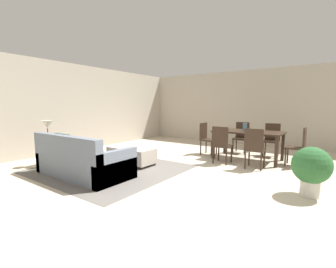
{
  "coord_description": "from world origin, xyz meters",
  "views": [
    {
      "loc": [
        2.18,
        -3.72,
        1.42
      ],
      "look_at": [
        -1.08,
        0.85,
        0.74
      ],
      "focal_mm": 24.91,
      "sensor_mm": 36.0,
      "label": 1
    }
  ],
  "objects_px": {
    "dining_chair_near_left": "(221,143)",
    "dining_chair_far_left": "(241,136)",
    "side_table": "(49,148)",
    "vase_centerpiece": "(245,127)",
    "dining_chair_near_right": "(254,146)",
    "potted_plant": "(311,167)",
    "ottoman_table": "(131,155)",
    "dining_table": "(248,134)",
    "dining_chair_head_east": "(299,144)",
    "couch": "(82,161)",
    "table_lamp": "(47,125)",
    "dining_chair_head_west": "(206,137)",
    "dining_chair_far_right": "(272,138)"
  },
  "relations": [
    {
      "from": "dining_chair_head_west",
      "to": "potted_plant",
      "type": "xyz_separation_m",
      "value": [
        2.77,
        -1.98,
        -0.05
      ]
    },
    {
      "from": "table_lamp",
      "to": "vase_centerpiece",
      "type": "distance_m",
      "value": 4.88
    },
    {
      "from": "dining_chair_far_right",
      "to": "vase_centerpiece",
      "type": "height_order",
      "value": "vase_centerpiece"
    },
    {
      "from": "dining_chair_near_left",
      "to": "dining_chair_far_left",
      "type": "distance_m",
      "value": 1.65
    },
    {
      "from": "dining_chair_near_left",
      "to": "table_lamp",
      "type": "bearing_deg",
      "value": -141.69
    },
    {
      "from": "side_table",
      "to": "ottoman_table",
      "type": "bearing_deg",
      "value": 39.96
    },
    {
      "from": "ottoman_table",
      "to": "dining_chair_far_left",
      "type": "height_order",
      "value": "dining_chair_far_left"
    },
    {
      "from": "dining_chair_near_left",
      "to": "dining_chair_far_left",
      "type": "height_order",
      "value": "same"
    },
    {
      "from": "dining_chair_far_right",
      "to": "dining_chair_head_east",
      "type": "distance_m",
      "value": 1.14
    },
    {
      "from": "table_lamp",
      "to": "vase_centerpiece",
      "type": "height_order",
      "value": "table_lamp"
    },
    {
      "from": "dining_chair_head_east",
      "to": "dining_chair_head_west",
      "type": "bearing_deg",
      "value": -179.53
    },
    {
      "from": "dining_chair_head_west",
      "to": "vase_centerpiece",
      "type": "height_order",
      "value": "vase_centerpiece"
    },
    {
      "from": "dining_table",
      "to": "dining_chair_far_left",
      "type": "distance_m",
      "value": 0.97
    },
    {
      "from": "dining_chair_far_left",
      "to": "dining_chair_head_west",
      "type": "xyz_separation_m",
      "value": [
        -0.76,
        -0.84,
        0.0
      ]
    },
    {
      "from": "side_table",
      "to": "dining_chair_far_right",
      "type": "height_order",
      "value": "dining_chair_far_right"
    },
    {
      "from": "dining_table",
      "to": "couch",
      "type": "bearing_deg",
      "value": -124.47
    },
    {
      "from": "dining_chair_head_east",
      "to": "potted_plant",
      "type": "xyz_separation_m",
      "value": [
        0.38,
        -2.0,
        -0.05
      ]
    },
    {
      "from": "dining_chair_head_east",
      "to": "potted_plant",
      "type": "distance_m",
      "value": 2.04
    },
    {
      "from": "couch",
      "to": "dining_chair_far_right",
      "type": "relative_size",
      "value": 2.22
    },
    {
      "from": "ottoman_table",
      "to": "vase_centerpiece",
      "type": "bearing_deg",
      "value": 45.27
    },
    {
      "from": "table_lamp",
      "to": "side_table",
      "type": "bearing_deg",
      "value": 14.04
    },
    {
      "from": "couch",
      "to": "vase_centerpiece",
      "type": "distance_m",
      "value": 4.07
    },
    {
      "from": "dining_table",
      "to": "dining_chair_head_east",
      "type": "height_order",
      "value": "dining_chair_head_east"
    },
    {
      "from": "couch",
      "to": "dining_chair_head_east",
      "type": "xyz_separation_m",
      "value": [
        3.51,
        3.4,
        0.23
      ]
    },
    {
      "from": "side_table",
      "to": "dining_chair_head_east",
      "type": "distance_m",
      "value": 5.9
    },
    {
      "from": "table_lamp",
      "to": "potted_plant",
      "type": "height_order",
      "value": "table_lamp"
    },
    {
      "from": "potted_plant",
      "to": "dining_chair_near_right",
      "type": "bearing_deg",
      "value": 136.1
    },
    {
      "from": "dining_chair_near_left",
      "to": "potted_plant",
      "type": "relative_size",
      "value": 1.16
    },
    {
      "from": "ottoman_table",
      "to": "vase_centerpiece",
      "type": "height_order",
      "value": "vase_centerpiece"
    },
    {
      "from": "vase_centerpiece",
      "to": "potted_plant",
      "type": "relative_size",
      "value": 0.25
    },
    {
      "from": "dining_chair_head_east",
      "to": "vase_centerpiece",
      "type": "bearing_deg",
      "value": -177.7
    },
    {
      "from": "side_table",
      "to": "vase_centerpiece",
      "type": "bearing_deg",
      "value": 43.16
    },
    {
      "from": "dining_chair_head_east",
      "to": "dining_chair_near_left",
      "type": "bearing_deg",
      "value": -152.43
    },
    {
      "from": "table_lamp",
      "to": "dining_chair_far_left",
      "type": "bearing_deg",
      "value": 52.83
    },
    {
      "from": "ottoman_table",
      "to": "dining_chair_head_east",
      "type": "bearing_deg",
      "value": 32.69
    },
    {
      "from": "couch",
      "to": "ottoman_table",
      "type": "height_order",
      "value": "couch"
    },
    {
      "from": "dining_chair_head_east",
      "to": "potted_plant",
      "type": "height_order",
      "value": "dining_chair_head_east"
    },
    {
      "from": "dining_chair_far_right",
      "to": "potted_plant",
      "type": "relative_size",
      "value": 1.16
    },
    {
      "from": "dining_chair_near_right",
      "to": "dining_chair_head_west",
      "type": "bearing_deg",
      "value": 151.81
    },
    {
      "from": "dining_chair_near_right",
      "to": "side_table",
      "type": "bearing_deg",
      "value": -148.2
    },
    {
      "from": "dining_chair_head_east",
      "to": "vase_centerpiece",
      "type": "relative_size",
      "value": 4.62
    },
    {
      "from": "dining_chair_head_east",
      "to": "dining_chair_head_west",
      "type": "height_order",
      "value": "same"
    },
    {
      "from": "dining_table",
      "to": "dining_chair_head_east",
      "type": "relative_size",
      "value": 1.83
    },
    {
      "from": "dining_chair_far_right",
      "to": "dining_chair_head_west",
      "type": "height_order",
      "value": "same"
    },
    {
      "from": "dining_chair_near_right",
      "to": "dining_chair_far_right",
      "type": "relative_size",
      "value": 1.0
    },
    {
      "from": "dining_table",
      "to": "dining_chair_near_right",
      "type": "relative_size",
      "value": 1.83
    },
    {
      "from": "dining_chair_near_right",
      "to": "potted_plant",
      "type": "relative_size",
      "value": 1.16
    },
    {
      "from": "ottoman_table",
      "to": "dining_chair_near_left",
      "type": "distance_m",
      "value": 2.21
    },
    {
      "from": "side_table",
      "to": "table_lamp",
      "type": "distance_m",
      "value": 0.53
    },
    {
      "from": "potted_plant",
      "to": "side_table",
      "type": "bearing_deg",
      "value": -165.11
    }
  ]
}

